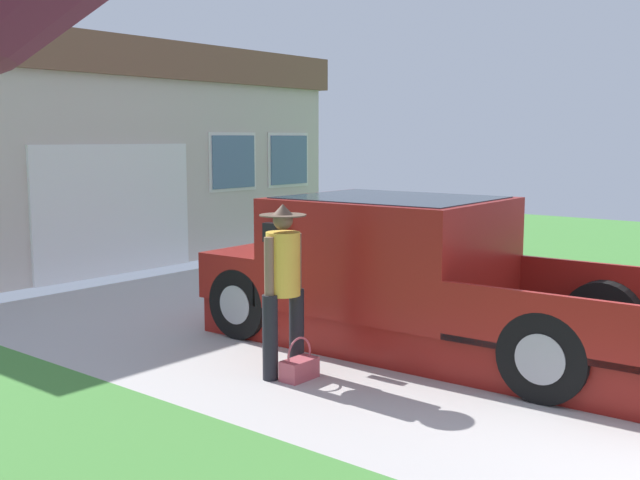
{
  "coord_description": "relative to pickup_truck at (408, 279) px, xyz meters",
  "views": [
    {
      "loc": [
        -6.62,
        -0.84,
        2.26
      ],
      "look_at": [
        -0.75,
        3.96,
        1.23
      ],
      "focal_mm": 42.52,
      "sensor_mm": 36.0,
      "label": 1
    }
  ],
  "objects": [
    {
      "name": "person_with_hat",
      "position": [
        -1.63,
        0.35,
        0.2
      ],
      "size": [
        0.51,
        0.44,
        1.64
      ],
      "rotation": [
        0.0,
        0.0,
        -0.03
      ],
      "color": "black",
      "rests_on": "ground"
    },
    {
      "name": "pickup_truck",
      "position": [
        0.0,
        0.0,
        0.0
      ],
      "size": [
        2.26,
        5.55,
        1.62
      ],
      "rotation": [
        0.0,
        0.0,
        0.04
      ],
      "color": "maroon",
      "rests_on": "ground"
    },
    {
      "name": "house_with_garage",
      "position": [
        1.47,
        8.88,
        1.25
      ],
      "size": [
        9.39,
        5.67,
        3.92
      ],
      "color": "beige",
      "rests_on": "ground"
    },
    {
      "name": "handbag",
      "position": [
        -1.64,
        0.15,
        -0.62
      ],
      "size": [
        0.36,
        0.2,
        0.41
      ],
      "color": "#B24C56",
      "rests_on": "ground"
    }
  ]
}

